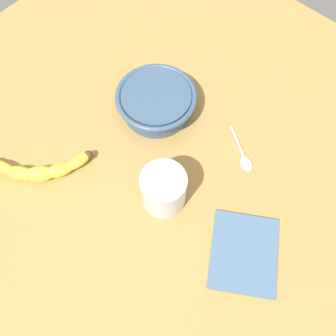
{
  "coord_description": "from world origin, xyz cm",
  "views": [
    {
      "loc": [
        23.24,
        24.11,
        72.76
      ],
      "look_at": [
        -0.71,
        2.33,
        5.0
      ],
      "focal_mm": 40.21,
      "sensor_mm": 36.0,
      "label": 1
    }
  ],
  "objects_px": {
    "ceramic_bowl": "(156,101)",
    "teaspoon": "(245,161)",
    "smoothie_glass": "(164,190)",
    "banana": "(41,170)"
  },
  "relations": [
    {
      "from": "ceramic_bowl",
      "to": "teaspoon",
      "type": "xyz_separation_m",
      "value": [
        -0.03,
        0.22,
        -0.03
      ]
    },
    {
      "from": "smoothie_glass",
      "to": "ceramic_bowl",
      "type": "xyz_separation_m",
      "value": [
        -0.14,
        -0.15,
        -0.01
      ]
    },
    {
      "from": "smoothie_glass",
      "to": "teaspoon",
      "type": "distance_m",
      "value": 0.19
    },
    {
      "from": "smoothie_glass",
      "to": "teaspoon",
      "type": "height_order",
      "value": "smoothie_glass"
    },
    {
      "from": "smoothie_glass",
      "to": "ceramic_bowl",
      "type": "height_order",
      "value": "smoothie_glass"
    },
    {
      "from": "smoothie_glass",
      "to": "ceramic_bowl",
      "type": "bearing_deg",
      "value": -133.16
    },
    {
      "from": "smoothie_glass",
      "to": "teaspoon",
      "type": "relative_size",
      "value": 0.88
    },
    {
      "from": "banana",
      "to": "teaspoon",
      "type": "relative_size",
      "value": 1.59
    },
    {
      "from": "ceramic_bowl",
      "to": "teaspoon",
      "type": "distance_m",
      "value": 0.23
    },
    {
      "from": "smoothie_glass",
      "to": "ceramic_bowl",
      "type": "distance_m",
      "value": 0.21
    }
  ]
}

